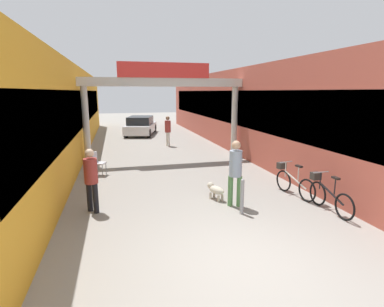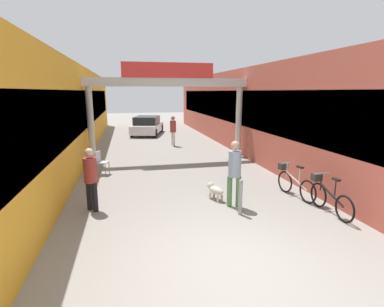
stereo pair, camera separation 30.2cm
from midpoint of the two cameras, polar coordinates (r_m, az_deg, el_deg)
The scene contains 13 objects.
ground_plane at distance 6.00m, azimuth 9.35°, elevation -19.41°, with size 80.00×80.00×0.00m, color gray.
storefront_left at distance 16.08m, azimuth -23.62°, elevation 7.22°, with size 3.00×26.00×4.18m.
storefront_right at distance 17.29m, azimuth 12.01°, elevation 8.19°, with size 3.00×26.00×4.18m.
arcade_sign_gateway at distance 13.46m, azimuth -3.92°, elevation 11.61°, with size 7.40×0.47×4.30m.
pedestrian_with_dog at distance 8.09m, azimuth 9.18°, elevation -2.98°, with size 0.45×0.45×1.82m.
pedestrian_companion at distance 8.13m, azimuth -17.74°, elevation -4.02°, with size 0.48×0.48×1.68m.
pedestrian_carrying_crate at distance 17.14m, azimuth -3.13°, elevation 4.69°, with size 0.39×0.40×1.72m.
dog_on_leash at distance 8.76m, azimuth 5.37°, elevation -6.94°, with size 0.46×0.67×0.47m.
bicycle_black_nearest at distance 8.61m, azimuth 25.44°, elevation -7.37°, with size 0.46×1.69×0.98m.
bicycle_silver_second at distance 9.49m, azimuth 19.65°, elevation -5.17°, with size 0.46×1.68×0.98m.
bollard_post_metal at distance 7.76m, azimuth 10.33°, elevation -8.11°, with size 0.10×0.10×0.93m.
cafe_chair_aluminium_nearer at distance 11.71m, azimuth -16.34°, elevation -1.30°, with size 0.51×0.51×0.89m.
parked_car_white at distance 22.07m, azimuth -8.11°, elevation 5.27°, with size 2.72×4.32×1.33m.
Camera 2 is at (-1.82, -4.78, 3.09)m, focal length 28.00 mm.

